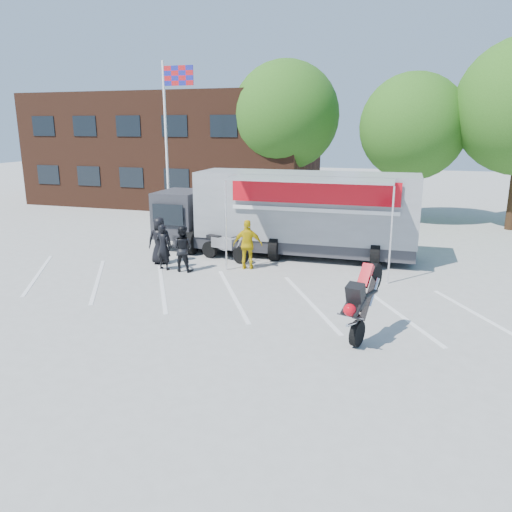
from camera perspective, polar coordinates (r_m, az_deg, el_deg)
The scene contains 13 objects.
ground at distance 14.53m, azimuth -4.80°, elevation -5.50°, with size 100.00×100.00×0.00m, color #A5A5A0.
parking_bay_lines at distance 15.41m, azimuth -3.40°, elevation -4.27°, with size 18.00×5.00×0.01m, color white.
office_building at distance 34.22m, azimuth -9.20°, elevation 11.94°, with size 18.00×8.00×7.00m, color #462416.
flagpole at distance 25.36m, azimuth -9.78°, elevation 14.56°, with size 1.61×0.12×8.00m.
tree_left at distance 29.52m, azimuth 3.39°, elevation 15.71°, with size 6.12×6.12×8.64m.
tree_mid at distance 27.61m, azimuth 17.49°, elevation 13.87°, with size 5.44×5.44×7.68m.
transporter_truck at distance 19.97m, azimuth 4.16°, elevation 0.12°, with size 10.29×4.96×3.27m, color #94979C, non-canonical shape.
parked_motorcycle at distance 19.13m, azimuth -3.57°, elevation -0.53°, with size 0.73×2.20×1.15m, color #AFAFB4, non-canonical shape.
stunt_bike_rider at distance 12.65m, azimuth 12.62°, elevation -8.98°, with size 0.82×1.74×2.05m, color black, non-canonical shape.
spectator_leather_a at distance 18.83m, azimuth -10.94°, elevation 1.75°, with size 0.86×0.56×1.76m, color black.
spectator_leather_b at distance 18.02m, azimuth -10.54°, elevation 1.01°, with size 0.60×0.39×1.65m, color black.
spectator_leather_c at distance 17.72m, azimuth -8.43°, elevation 0.84°, with size 0.79×0.62×1.63m, color black.
spectator_hivis at distance 17.79m, azimuth -0.94°, elevation 1.31°, with size 1.05×0.44×1.78m, color #DAB70B.
Camera 1 is at (5.24, -12.61, 4.98)m, focal length 35.00 mm.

